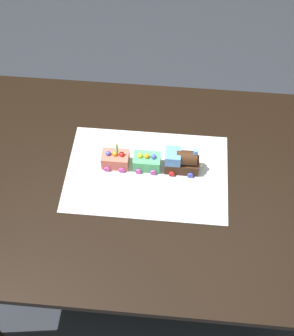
# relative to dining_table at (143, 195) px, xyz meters

# --- Properties ---
(ground_plane) EXTENTS (8.00, 8.00, 0.00)m
(ground_plane) POSITION_rel_dining_table_xyz_m (0.00, 0.00, -0.63)
(ground_plane) COLOR #2D3038
(dining_table) EXTENTS (1.40, 1.00, 0.74)m
(dining_table) POSITION_rel_dining_table_xyz_m (0.00, 0.00, 0.00)
(dining_table) COLOR black
(dining_table) RESTS_ON ground
(cake_board) EXTENTS (0.60, 0.40, 0.00)m
(cake_board) POSITION_rel_dining_table_xyz_m (-0.01, -0.03, 0.11)
(cake_board) COLOR silver
(cake_board) RESTS_ON dining_table
(cake_locomotive) EXTENTS (0.14, 0.08, 0.12)m
(cake_locomotive) POSITION_rel_dining_table_xyz_m (-0.14, -0.06, 0.16)
(cake_locomotive) COLOR #472816
(cake_locomotive) RESTS_ON cake_board
(cake_car_flatbed_mint_green) EXTENTS (0.10, 0.08, 0.07)m
(cake_car_flatbed_mint_green) POSITION_rel_dining_table_xyz_m (-0.01, -0.06, 0.14)
(cake_car_flatbed_mint_green) COLOR #59CC7A
(cake_car_flatbed_mint_green) RESTS_ON cake_board
(cake_car_tanker_coral) EXTENTS (0.10, 0.08, 0.07)m
(cake_car_tanker_coral) POSITION_rel_dining_table_xyz_m (0.11, -0.06, 0.14)
(cake_car_tanker_coral) COLOR #F27260
(cake_car_tanker_coral) RESTS_ON cake_board
(birthday_candle) EXTENTS (0.01, 0.01, 0.06)m
(birthday_candle) POSITION_rel_dining_table_xyz_m (0.10, -0.06, 0.21)
(birthday_candle) COLOR #66D872
(birthday_candle) RESTS_ON cake_car_tanker_coral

